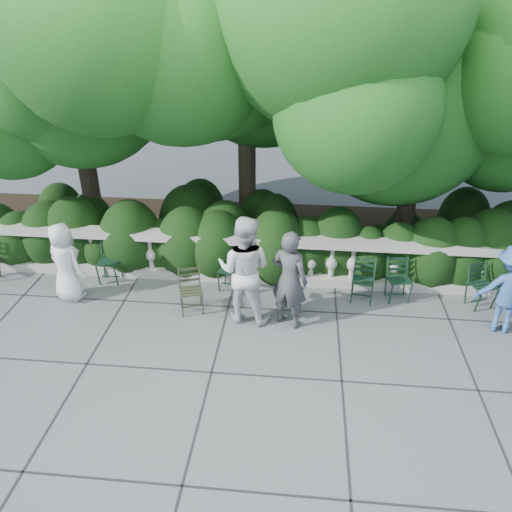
# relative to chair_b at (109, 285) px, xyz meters

# --- Properties ---
(ground) EXTENTS (90.00, 90.00, 0.00)m
(ground) POSITION_rel_chair_b_xyz_m (2.98, -1.33, 0.00)
(ground) COLOR #505357
(ground) RESTS_ON ground
(balustrade) EXTENTS (12.00, 0.44, 1.00)m
(balustrade) POSITION_rel_chair_b_xyz_m (2.98, 0.47, 0.49)
(balustrade) COLOR #9E998E
(balustrade) RESTS_ON ground
(shrub_hedge) EXTENTS (15.00, 2.60, 1.70)m
(shrub_hedge) POSITION_rel_chair_b_xyz_m (2.98, 1.67, 0.00)
(shrub_hedge) COLOR black
(shrub_hedge) RESTS_ON ground
(tree_canopy) EXTENTS (15.04, 6.52, 6.78)m
(tree_canopy) POSITION_rel_chair_b_xyz_m (3.67, 1.86, 3.96)
(tree_canopy) COLOR #3F3023
(tree_canopy) RESTS_ON ground
(chair_b) EXTENTS (0.45, 0.49, 0.84)m
(chair_b) POSITION_rel_chair_b_xyz_m (0.00, 0.00, 0.00)
(chair_b) COLOR black
(chair_b) RESTS_ON ground
(chair_c) EXTENTS (0.55, 0.58, 0.84)m
(chair_c) POSITION_rel_chair_b_xyz_m (2.41, -0.06, 0.00)
(chair_c) COLOR black
(chair_c) RESTS_ON ground
(chair_d) EXTENTS (0.51, 0.54, 0.84)m
(chair_d) POSITION_rel_chair_b_xyz_m (5.65, -0.11, 0.00)
(chair_d) COLOR black
(chair_d) RESTS_ON ground
(chair_e) EXTENTS (0.51, 0.54, 0.84)m
(chair_e) POSITION_rel_chair_b_xyz_m (4.94, -0.21, 0.00)
(chair_e) COLOR black
(chair_e) RESTS_ON ground
(chair_f) EXTENTS (0.59, 0.61, 0.84)m
(chair_f) POSITION_rel_chair_b_xyz_m (7.17, -0.17, 0.00)
(chair_f) COLOR black
(chair_f) RESTS_ON ground
(chair_weathered) EXTENTS (0.57, 0.59, 0.84)m
(chair_weathered) POSITION_rel_chair_b_xyz_m (1.89, -0.87, 0.00)
(chair_weathered) COLOR black
(chair_weathered) RESTS_ON ground
(person_businessman) EXTENTS (0.89, 0.75, 1.54)m
(person_businessman) POSITION_rel_chair_b_xyz_m (-0.54, -0.50, 0.77)
(person_businessman) COLOR silver
(person_businessman) RESTS_ON ground
(person_woman_grey) EXTENTS (0.77, 0.66, 1.80)m
(person_woman_grey) POSITION_rel_chair_b_xyz_m (3.61, -0.92, 0.90)
(person_woman_grey) COLOR #3C3D41
(person_woman_grey) RESTS_ON ground
(person_casual_man) EXTENTS (1.07, 0.90, 1.97)m
(person_casual_man) POSITION_rel_chair_b_xyz_m (2.83, -0.82, 0.99)
(person_casual_man) COLOR silver
(person_casual_man) RESTS_ON ground
(person_older_blue) EXTENTS (1.11, 0.74, 1.61)m
(person_older_blue) POSITION_rel_chair_b_xyz_m (7.26, -0.73, 0.80)
(person_older_blue) COLOR #305691
(person_older_blue) RESTS_ON ground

